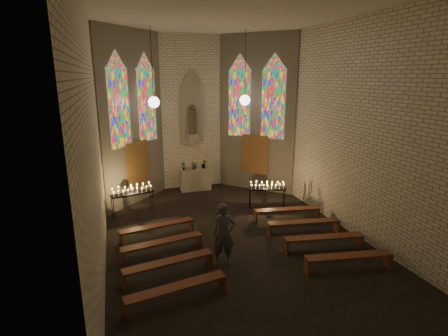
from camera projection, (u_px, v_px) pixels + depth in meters
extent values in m
plane|color=black|center=(234.00, 239.00, 11.46)|extent=(12.00, 12.00, 0.00)
cube|color=beige|center=(191.00, 114.00, 16.08)|extent=(8.00, 0.02, 7.00)
cube|color=beige|center=(373.00, 197.00, 5.04)|extent=(8.00, 0.02, 7.00)
cube|color=beige|center=(95.00, 141.00, 9.38)|extent=(0.02, 12.00, 7.00)
cube|color=beige|center=(347.00, 128.00, 11.74)|extent=(0.02, 12.00, 7.00)
cube|color=silver|center=(236.00, 9.00, 9.66)|extent=(8.00, 12.00, 0.01)
cube|color=beige|center=(132.00, 119.00, 14.12)|extent=(2.72, 2.72, 7.00)
cube|color=beige|center=(257.00, 115.00, 15.74)|extent=(2.72, 2.72, 7.00)
cube|color=#4C3F8C|center=(119.00, 108.00, 13.23)|extent=(0.78, 0.78, 3.00)
cube|color=#4C3F8C|center=(147.00, 105.00, 14.62)|extent=(0.78, 0.78, 3.00)
cube|color=#4C3F8C|center=(239.00, 103.00, 15.84)|extent=(0.78, 0.78, 3.00)
cube|color=#4C3F8C|center=(273.00, 104.00, 15.12)|extent=(0.78, 0.78, 3.00)
cube|color=brown|center=(138.00, 163.00, 14.51)|extent=(0.95, 0.95, 1.80)
cube|color=brown|center=(255.00, 154.00, 16.06)|extent=(0.95, 0.95, 1.80)
cube|color=gray|center=(192.00, 114.00, 16.01)|extent=(1.00, 0.12, 2.60)
cone|color=gray|center=(191.00, 77.00, 15.59)|extent=(1.00, 1.00, 0.80)
cube|color=#ABA38C|center=(193.00, 138.00, 16.16)|extent=(0.45, 0.30, 0.40)
cylinder|color=brown|center=(193.00, 122.00, 15.97)|extent=(0.36, 0.36, 1.10)
sphere|color=brown|center=(192.00, 108.00, 15.80)|extent=(0.26, 0.26, 0.26)
sphere|color=white|center=(154.00, 102.00, 13.59)|extent=(0.44, 0.44, 0.44)
cylinder|color=black|center=(152.00, 65.00, 13.23)|extent=(0.02, 0.02, 2.80)
sphere|color=white|center=(245.00, 100.00, 14.71)|extent=(0.44, 0.44, 0.44)
cylinder|color=black|center=(245.00, 66.00, 14.36)|extent=(0.02, 0.02, 2.80)
cube|color=#ABA38C|center=(195.00, 179.00, 16.35)|extent=(1.40, 0.60, 1.00)
imported|color=#4C723F|center=(183.00, 166.00, 16.00)|extent=(0.22, 0.18, 0.36)
imported|color=#4C723F|center=(195.00, 165.00, 16.10)|extent=(0.40, 0.37, 0.38)
imported|color=#4C723F|center=(204.00, 164.00, 16.29)|extent=(0.28, 0.25, 0.42)
imported|color=#4C723F|center=(218.00, 217.00, 12.73)|extent=(0.27, 0.27, 0.41)
cube|color=black|center=(132.00, 194.00, 13.10)|extent=(1.63, 0.72, 0.05)
cylinder|color=black|center=(114.00, 210.00, 12.73)|extent=(0.03, 0.03, 0.89)
cylinder|color=black|center=(153.00, 203.00, 13.46)|extent=(0.03, 0.03, 0.89)
cylinder|color=black|center=(112.00, 208.00, 12.97)|extent=(0.03, 0.03, 0.89)
cylinder|color=black|center=(151.00, 201.00, 13.70)|extent=(0.03, 0.03, 0.89)
cube|color=black|center=(267.00, 189.00, 13.90)|extent=(1.49, 0.75, 0.05)
cylinder|color=black|center=(250.00, 200.00, 13.87)|extent=(0.03, 0.03, 0.82)
cylinder|color=black|center=(284.00, 200.00, 13.89)|extent=(0.03, 0.03, 0.82)
cylinder|color=black|center=(250.00, 198.00, 14.14)|extent=(0.03, 0.03, 0.82)
cylinder|color=black|center=(283.00, 198.00, 14.16)|extent=(0.03, 0.03, 0.82)
cube|color=#5E2D1A|center=(157.00, 226.00, 11.44)|extent=(2.46, 0.73, 0.06)
cube|color=#5E2D1A|center=(121.00, 239.00, 10.97)|extent=(0.11, 0.35, 0.44)
cube|color=#5E2D1A|center=(191.00, 225.00, 12.02)|extent=(0.11, 0.35, 0.44)
cube|color=#5E2D1A|center=(287.00, 209.00, 12.84)|extent=(2.46, 0.73, 0.06)
cube|color=#5E2D1A|center=(255.00, 217.00, 12.73)|extent=(0.11, 0.35, 0.44)
cube|color=#5E2D1A|center=(317.00, 213.00, 13.06)|extent=(0.11, 0.35, 0.44)
cube|color=#5E2D1A|center=(162.00, 242.00, 10.33)|extent=(2.46, 0.73, 0.06)
cube|color=#5E2D1A|center=(122.00, 258.00, 9.87)|extent=(0.11, 0.35, 0.44)
cube|color=#5E2D1A|center=(199.00, 240.00, 10.92)|extent=(0.11, 0.35, 0.44)
cube|color=#5E2D1A|center=(304.00, 222.00, 11.74)|extent=(2.46, 0.73, 0.06)
cube|color=#5E2D1A|center=(269.00, 230.00, 11.62)|extent=(0.11, 0.35, 0.44)
cube|color=#5E2D1A|center=(337.00, 226.00, 11.96)|extent=(0.11, 0.35, 0.44)
cube|color=#5E2D1A|center=(169.00, 262.00, 9.23)|extent=(2.46, 0.73, 0.06)
cube|color=#5E2D1A|center=(124.00, 281.00, 8.76)|extent=(0.11, 0.35, 0.44)
cube|color=#5E2D1A|center=(209.00, 259.00, 9.81)|extent=(0.11, 0.35, 0.44)
cube|color=#5E2D1A|center=(324.00, 237.00, 10.63)|extent=(2.46, 0.73, 0.06)
cube|color=#5E2D1A|center=(286.00, 246.00, 10.52)|extent=(0.11, 0.35, 0.44)
cube|color=#5E2D1A|center=(360.00, 241.00, 10.85)|extent=(0.11, 0.35, 0.44)
cube|color=#5E2D1A|center=(177.00, 287.00, 8.13)|extent=(2.46, 0.73, 0.06)
cube|color=#5E2D1A|center=(126.00, 310.00, 7.66)|extent=(0.11, 0.35, 0.44)
cube|color=#5E2D1A|center=(222.00, 282.00, 8.71)|extent=(0.11, 0.35, 0.44)
cube|color=#5E2D1A|center=(349.00, 256.00, 9.53)|extent=(2.46, 0.73, 0.06)
cube|color=#5E2D1A|center=(307.00, 266.00, 9.42)|extent=(0.11, 0.35, 0.44)
cube|color=#5E2D1A|center=(388.00, 260.00, 9.75)|extent=(0.11, 0.35, 0.44)
imported|color=#4C4B55|center=(224.00, 235.00, 9.74)|extent=(0.72, 0.53, 1.82)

